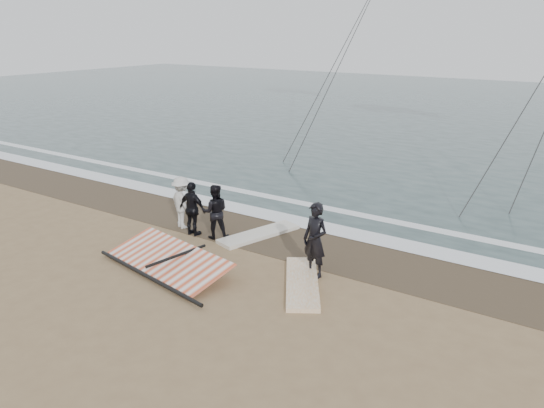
{
  "coord_description": "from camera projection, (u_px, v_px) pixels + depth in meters",
  "views": [
    {
      "loc": [
        7.04,
        -8.09,
        6.05
      ],
      "look_at": [
        -0.25,
        3.0,
        1.6
      ],
      "focal_mm": 35.0,
      "sensor_mm": 36.0,
      "label": 1
    }
  ],
  "objects": [
    {
      "name": "ground",
      "position": [
        209.0,
        308.0,
        12.0
      ],
      "size": [
        120.0,
        120.0,
        0.0
      ],
      "primitive_type": "plane",
      "color": "#8C704C",
      "rests_on": "ground"
    },
    {
      "name": "sea",
      "position": [
        504.0,
        115.0,
        38.14
      ],
      "size": [
        120.0,
        54.0,
        0.02
      ],
      "primitive_type": "cube",
      "color": "#233838",
      "rests_on": "ground"
    },
    {
      "name": "wet_sand",
      "position": [
        307.0,
        243.0,
        15.57
      ],
      "size": [
        120.0,
        2.8,
        0.01
      ],
      "primitive_type": "cube",
      "color": "#4C3D2B",
      "rests_on": "ground"
    },
    {
      "name": "foam_near",
      "position": [
        329.0,
        228.0,
        16.67
      ],
      "size": [
        120.0,
        0.9,
        0.01
      ],
      "primitive_type": "cube",
      "color": "white",
      "rests_on": "sea"
    },
    {
      "name": "foam_far",
      "position": [
        352.0,
        213.0,
        18.01
      ],
      "size": [
        120.0,
        0.45,
        0.01
      ],
      "primitive_type": "cube",
      "color": "white",
      "rests_on": "sea"
    },
    {
      "name": "man_main",
      "position": [
        315.0,
        240.0,
        13.28
      ],
      "size": [
        0.79,
        0.61,
        1.95
      ],
      "primitive_type": "imported",
      "rotation": [
        0.0,
        0.0,
        -0.22
      ],
      "color": "black",
      "rests_on": "ground"
    },
    {
      "name": "board_white",
      "position": [
        302.0,
        283.0,
        13.07
      ],
      "size": [
        2.1,
        2.77,
        0.11
      ],
      "primitive_type": "cube",
      "rotation": [
        0.0,
        0.0,
        0.55
      ],
      "color": "white",
      "rests_on": "ground"
    },
    {
      "name": "board_cream",
      "position": [
        259.0,
        234.0,
        16.11
      ],
      "size": [
        1.49,
        2.78,
        0.11
      ],
      "primitive_type": "cube",
      "rotation": [
        0.0,
        0.0,
        -0.3
      ],
      "color": "beige",
      "rests_on": "ground"
    },
    {
      "name": "trio_cluster",
      "position": [
        195.0,
        207.0,
        16.13
      ],
      "size": [
        2.53,
        1.08,
        1.68
      ],
      "color": "black",
      "rests_on": "ground"
    },
    {
      "name": "sail_rig",
      "position": [
        171.0,
        260.0,
        14.02
      ],
      "size": [
        4.26,
        2.33,
        0.5
      ],
      "color": "black",
      "rests_on": "ground"
    }
  ]
}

